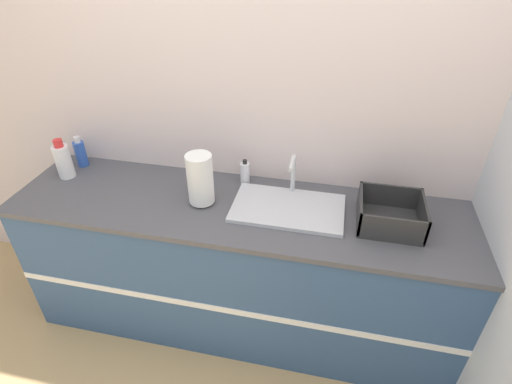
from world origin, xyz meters
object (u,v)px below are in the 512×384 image
object	(u,v)px
paper_towel_roll	(200,179)
bottle_white_spray	(63,161)
dish_rack	(390,216)
soap_dispenser	(245,173)
bottle_blue	(81,153)
sink	(288,206)

from	to	relation	value
paper_towel_roll	bottle_white_spray	distance (m)	0.85
dish_rack	soap_dispenser	xyz separation A→B (m)	(-0.77, 0.21, 0.02)
dish_rack	bottle_blue	bearing A→B (deg)	173.68
paper_towel_roll	soap_dispenser	xyz separation A→B (m)	(0.17, 0.23, -0.08)
dish_rack	bottle_white_spray	distance (m)	1.79
sink	bottle_white_spray	world-z (taller)	sink
dish_rack	bottle_blue	xyz separation A→B (m)	(-1.77, 0.20, 0.03)
bottle_blue	soap_dispenser	bearing A→B (deg)	1.02
bottle_blue	paper_towel_roll	bearing A→B (deg)	-14.65
bottle_white_spray	soap_dispenser	distance (m)	1.03
bottle_blue	soap_dispenser	distance (m)	1.00
sink	paper_towel_roll	size ratio (longest dim) A/B	2.04
paper_towel_roll	bottle_blue	bearing A→B (deg)	165.35
paper_towel_roll	bottle_blue	size ratio (longest dim) A/B	1.48
bottle_white_spray	bottle_blue	bearing A→B (deg)	83.19
dish_rack	sink	bearing A→B (deg)	178.38
sink	paper_towel_roll	distance (m)	0.47
paper_towel_roll	bottle_white_spray	bearing A→B (deg)	174.53
sink	paper_towel_roll	xyz separation A→B (m)	(-0.45, -0.03, 0.12)
sink	dish_rack	bearing A→B (deg)	-1.62
dish_rack	bottle_white_spray	world-z (taller)	bottle_white_spray
paper_towel_roll	soap_dispenser	size ratio (longest dim) A/B	1.92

